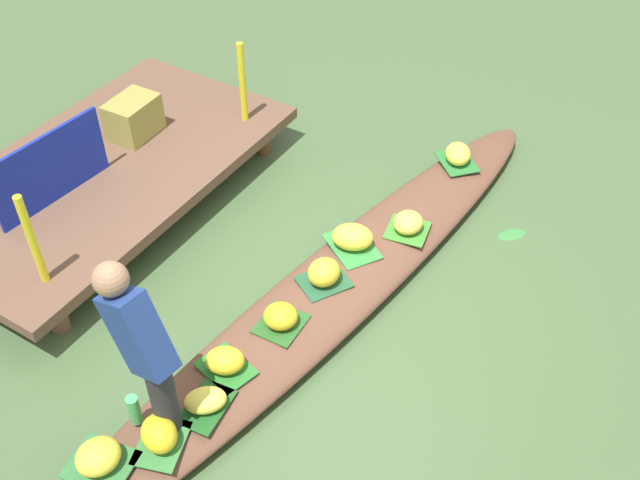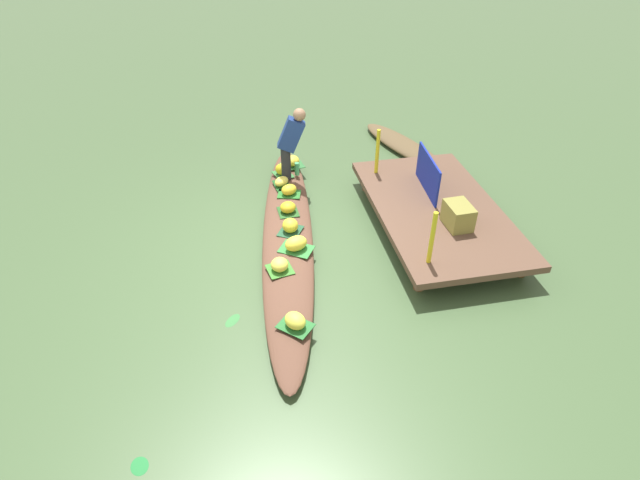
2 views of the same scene
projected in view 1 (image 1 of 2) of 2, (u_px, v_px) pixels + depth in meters
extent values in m
plane|color=#435E38|center=(331.00, 300.00, 5.66)|extent=(40.00, 40.00, 0.00)
cube|color=brown|center=(104.00, 170.00, 6.33)|extent=(3.20, 1.80, 0.10)
cylinder|color=brown|center=(57.00, 315.00, 5.37)|extent=(0.14, 0.14, 0.26)
cylinder|color=brown|center=(263.00, 140.00, 6.97)|extent=(0.14, 0.14, 0.26)
cylinder|color=brown|center=(145.00, 96.00, 7.53)|extent=(0.14, 0.14, 0.26)
ellipsoid|color=brown|center=(332.00, 291.00, 5.59)|extent=(5.53, 1.46, 0.19)
cube|color=#34863C|center=(352.00, 246.00, 5.80)|extent=(0.50, 0.54, 0.01)
ellipsoid|color=yellow|center=(352.00, 237.00, 5.74)|extent=(0.34, 0.38, 0.20)
cube|color=#306F38|center=(101.00, 464.00, 4.41)|extent=(0.38, 0.43, 0.01)
ellipsoid|color=yellow|center=(98.00, 456.00, 4.35)|extent=(0.33, 0.32, 0.18)
cube|color=#275B23|center=(281.00, 324.00, 5.22)|extent=(0.35, 0.31, 0.01)
ellipsoid|color=gold|center=(281.00, 316.00, 5.16)|extent=(0.30, 0.31, 0.16)
cube|color=#357739|center=(161.00, 443.00, 4.52)|extent=(0.43, 0.38, 0.01)
ellipsoid|color=yellow|center=(159.00, 434.00, 4.45)|extent=(0.31, 0.33, 0.20)
cube|color=#2A7132|center=(457.00, 162.00, 6.61)|extent=(0.47, 0.47, 0.01)
ellipsoid|color=#E9E74A|center=(458.00, 154.00, 6.55)|extent=(0.35, 0.32, 0.17)
cube|color=#3C832E|center=(407.00, 230.00, 5.94)|extent=(0.37, 0.37, 0.01)
ellipsoid|color=#F4E750|center=(408.00, 222.00, 5.89)|extent=(0.27, 0.25, 0.16)
cube|color=#1C5420|center=(207.00, 407.00, 4.71)|extent=(0.40, 0.29, 0.01)
ellipsoid|color=#F9E354|center=(205.00, 400.00, 4.66)|extent=(0.32, 0.32, 0.14)
cube|color=#245535|center=(324.00, 282.00, 5.52)|extent=(0.46, 0.43, 0.01)
ellipsoid|color=yellow|center=(324.00, 272.00, 5.45)|extent=(0.28, 0.26, 0.20)
cube|color=#287029|center=(226.00, 368.00, 4.93)|extent=(0.35, 0.42, 0.01)
ellipsoid|color=yellow|center=(225.00, 360.00, 4.88)|extent=(0.31, 0.33, 0.17)
cylinder|color=#28282D|center=(164.00, 398.00, 4.43)|extent=(0.16, 0.16, 0.55)
cube|color=navy|center=(138.00, 333.00, 4.14)|extent=(0.24, 0.48, 0.59)
sphere|color=#9E7556|center=(111.00, 279.00, 3.98)|extent=(0.20, 0.20, 0.20)
cylinder|color=#49B16C|center=(134.00, 410.00, 4.57)|extent=(0.08, 0.08, 0.22)
cube|color=#15269C|center=(50.00, 169.00, 5.78)|extent=(1.04, 0.11, 0.58)
cylinder|color=yellow|center=(32.00, 240.00, 5.05)|extent=(0.06, 0.06, 0.75)
cylinder|color=yellow|center=(242.00, 82.00, 6.56)|extent=(0.06, 0.06, 0.75)
cube|color=olive|center=(134.00, 117.00, 6.53)|extent=(0.45, 0.34, 0.34)
ellipsoid|color=#387E3E|center=(512.00, 234.00, 6.20)|extent=(0.28, 0.26, 0.01)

